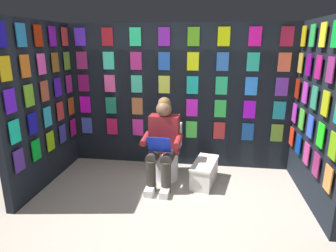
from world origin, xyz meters
The scene contains 7 objects.
ground_plane centered at (0.00, 0.00, 0.00)m, with size 30.00×30.00×0.00m, color #B2A899.
display_wall_back centered at (0.00, -1.76, 1.09)m, with size 3.48×0.14×2.17m.
display_wall_left centered at (-1.74, -0.86, 1.09)m, with size 0.14×1.71×2.17m.
display_wall_right centered at (1.74, -0.86, 1.09)m, with size 0.14×1.71×2.17m.
toilet centered at (0.12, -1.23, 0.33)m, with size 0.41×0.56×0.77m.
person_reading centered at (0.13, -1.01, 0.60)m, with size 0.54×0.70×1.19m.
comic_longbox_near centered at (-0.44, -1.09, 0.16)m, with size 0.40×0.69×0.32m.
Camera 1 is at (-0.46, 2.66, 1.89)m, focal length 31.27 mm.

